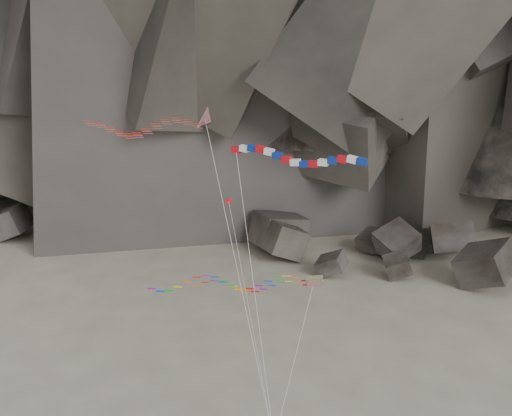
# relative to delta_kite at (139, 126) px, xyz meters

# --- Properties ---
(boulder_field) EXTENTS (70.51, 17.14, 6.36)m
(boulder_field) POSITION_rel_delta_kite_xyz_m (11.15, 35.00, -21.59)
(boulder_field) COLOR #47423F
(boulder_field) RESTS_ON ground
(delta_kite) EXTENTS (15.15, 6.55, 23.35)m
(delta_kite) POSITION_rel_delta_kite_xyz_m (0.00, 0.00, 0.00)
(delta_kite) COLOR red
(delta_kite) RESTS_ON ground
(banner_kite) EXTENTS (10.02, 7.38, 20.40)m
(banner_kite) POSITION_rel_delta_kite_xyz_m (11.36, -0.10, -1.94)
(banner_kite) COLOR red
(banner_kite) RESTS_ON ground
(parafoil_kite) EXTENTS (13.52, 5.16, 11.09)m
(parafoil_kite) POSITION_rel_delta_kite_xyz_m (6.37, -0.81, -11.47)
(parafoil_kite) COLOR gold
(parafoil_kite) RESTS_ON ground
(pennant_kite) EXTENTS (4.32, 4.71, 16.73)m
(pennant_kite) POSITION_rel_delta_kite_xyz_m (7.54, -1.65, -8.91)
(pennant_kite) COLOR red
(pennant_kite) RESTS_ON ground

